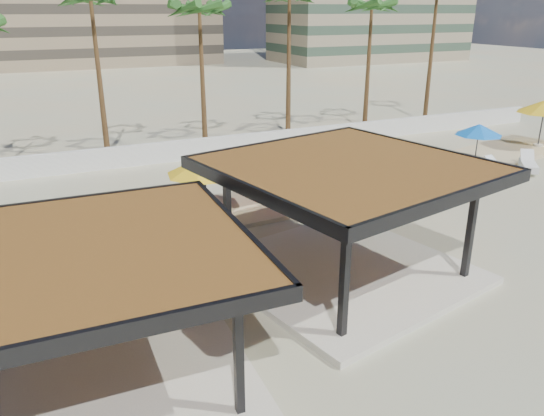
{
  "coord_description": "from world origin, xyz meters",
  "views": [
    {
      "loc": [
        -7.03,
        -13.48,
        8.3
      ],
      "look_at": [
        0.68,
        3.2,
        1.4
      ],
      "focal_mm": 35.0,
      "sensor_mm": 36.0,
      "label": 1
    }
  ],
  "objects_px": {
    "lounger_a": "(1,243)",
    "lounger_c": "(502,169)",
    "pavilion_central": "(346,209)",
    "lounger_d": "(528,165)",
    "pavilion_west": "(96,302)",
    "lounger_b": "(365,180)",
    "umbrella_c": "(267,156)"
  },
  "relations": [
    {
      "from": "lounger_a",
      "to": "lounger_d",
      "type": "xyz_separation_m",
      "value": [
        25.85,
        -0.73,
        0.02
      ]
    },
    {
      "from": "pavilion_west",
      "to": "pavilion_central",
      "type": "bearing_deg",
      "value": 17.04
    },
    {
      "from": "pavilion_west",
      "to": "lounger_c",
      "type": "xyz_separation_m",
      "value": [
        21.64,
        8.25,
        -1.75
      ]
    },
    {
      "from": "pavilion_west",
      "to": "lounger_d",
      "type": "distance_m",
      "value": 24.93
    },
    {
      "from": "lounger_a",
      "to": "lounger_c",
      "type": "xyz_separation_m",
      "value": [
        23.99,
        -0.64,
        -0.0
      ]
    },
    {
      "from": "lounger_d",
      "to": "umbrella_c",
      "type": "bearing_deg",
      "value": 125.77
    },
    {
      "from": "pavilion_central",
      "to": "pavilion_west",
      "type": "height_order",
      "value": "pavilion_central"
    },
    {
      "from": "lounger_c",
      "to": "lounger_d",
      "type": "distance_m",
      "value": 1.87
    },
    {
      "from": "umbrella_c",
      "to": "lounger_a",
      "type": "bearing_deg",
      "value": -176.64
    },
    {
      "from": "lounger_b",
      "to": "lounger_c",
      "type": "height_order",
      "value": "lounger_c"
    },
    {
      "from": "lounger_a",
      "to": "lounger_c",
      "type": "bearing_deg",
      "value": -72.66
    },
    {
      "from": "lounger_a",
      "to": "lounger_b",
      "type": "bearing_deg",
      "value": -68.5
    },
    {
      "from": "umbrella_c",
      "to": "pavilion_central",
      "type": "bearing_deg",
      "value": -93.99
    },
    {
      "from": "pavilion_central",
      "to": "lounger_c",
      "type": "xyz_separation_m",
      "value": [
        13.6,
        6.03,
        -1.95
      ]
    },
    {
      "from": "pavilion_central",
      "to": "pavilion_west",
      "type": "bearing_deg",
      "value": -176.94
    },
    {
      "from": "umbrella_c",
      "to": "lounger_b",
      "type": "height_order",
      "value": "umbrella_c"
    },
    {
      "from": "pavilion_central",
      "to": "umbrella_c",
      "type": "relative_size",
      "value": 2.68
    },
    {
      "from": "pavilion_west",
      "to": "lounger_b",
      "type": "bearing_deg",
      "value": 36.32
    },
    {
      "from": "umbrella_c",
      "to": "lounger_a",
      "type": "height_order",
      "value": "umbrella_c"
    },
    {
      "from": "pavilion_central",
      "to": "umbrella_c",
      "type": "xyz_separation_m",
      "value": [
        0.51,
        7.31,
        -0.06
      ]
    },
    {
      "from": "lounger_d",
      "to": "lounger_a",
      "type": "bearing_deg",
      "value": 129.4
    },
    {
      "from": "pavilion_west",
      "to": "umbrella_c",
      "type": "height_order",
      "value": "pavilion_west"
    },
    {
      "from": "pavilion_central",
      "to": "lounger_d",
      "type": "relative_size",
      "value": 4.23
    },
    {
      "from": "umbrella_c",
      "to": "lounger_b",
      "type": "bearing_deg",
      "value": 1.2
    },
    {
      "from": "umbrella_c",
      "to": "pavilion_west",
      "type": "bearing_deg",
      "value": -131.92
    },
    {
      "from": "lounger_a",
      "to": "lounger_d",
      "type": "height_order",
      "value": "lounger_d"
    },
    {
      "from": "umbrella_c",
      "to": "lounger_b",
      "type": "distance_m",
      "value": 5.69
    },
    {
      "from": "pavilion_central",
      "to": "umbrella_c",
      "type": "height_order",
      "value": "pavilion_central"
    },
    {
      "from": "pavilion_west",
      "to": "umbrella_c",
      "type": "bearing_deg",
      "value": 49.71
    },
    {
      "from": "lounger_d",
      "to": "pavilion_west",
      "type": "bearing_deg",
      "value": 150.15
    },
    {
      "from": "lounger_b",
      "to": "lounger_d",
      "type": "relative_size",
      "value": 0.91
    },
    {
      "from": "umbrella_c",
      "to": "lounger_d",
      "type": "height_order",
      "value": "umbrella_c"
    }
  ]
}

